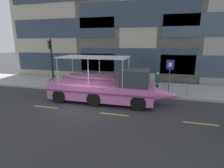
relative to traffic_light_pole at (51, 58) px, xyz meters
name	(u,v)px	position (x,y,z in m)	size (l,w,h in m)	color
ground_plane	(85,105)	(5.11, -4.07, -2.85)	(120.00, 120.00, 0.00)	#333335
sidewalk	(107,86)	(5.11, 1.53, -2.76)	(32.00, 4.80, 0.18)	#A8A59E
curb_edge	(99,92)	(5.11, -0.96, -2.76)	(32.00, 0.18, 0.18)	#B2ADA3
lane_centreline	(78,110)	(5.11, -5.09, -2.85)	(25.80, 0.12, 0.01)	#DBD64C
curb_guardrail	(114,84)	(6.35, -0.62, -2.08)	(11.74, 0.09, 0.89)	#9EA0A8
traffic_light_pole	(51,58)	(0.00, 0.00, 0.00)	(0.24, 0.46, 4.43)	black
parking_sign	(170,71)	(10.79, -0.20, -0.80)	(0.60, 0.12, 2.75)	#4C4F54
leaned_bicycle	(57,82)	(0.60, -0.25, -2.30)	(1.74, 0.46, 0.96)	black
duck_tour_boat	(109,88)	(6.55, -2.89, -1.78)	(9.40, 2.65, 3.30)	pink
pedestrian_near_bow	(157,80)	(9.89, 0.14, -1.66)	(0.37, 0.36, 1.68)	black
pedestrian_mid_left	(124,76)	(6.93, 0.85, -1.60)	(0.46, 0.33, 1.77)	#1E2338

